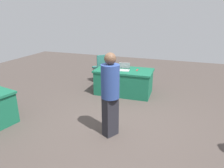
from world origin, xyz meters
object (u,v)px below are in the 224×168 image
person_presenter (110,92)px  yarn_ball (107,66)px  table_foreground (124,82)px  scissors_red (137,70)px  laptop_silver (124,69)px  chair_tucked_left (101,66)px

person_presenter → yarn_ball: bearing=52.1°
person_presenter → yarn_ball: 2.45m
table_foreground → person_presenter: person_presenter is taller
table_foreground → scissors_red: scissors_red is taller
table_foreground → yarn_ball: (0.55, -0.01, 0.43)m
laptop_silver → yarn_ball: bearing=-13.5°
scissors_red → chair_tucked_left: bearing=-118.5°
table_foreground → laptop_silver: bearing=104.8°
laptop_silver → scissors_red: laptop_silver is taller
table_foreground → chair_tucked_left: chair_tucked_left is taller
scissors_red → person_presenter: bearing=-1.0°
person_presenter → yarn_ball: (0.96, -2.25, -0.11)m
yarn_ball → chair_tucked_left: bearing=-56.9°
table_foreground → person_presenter: size_ratio=1.03×
laptop_silver → yarn_ball: (0.56, -0.06, 0.03)m
person_presenter → laptop_silver: size_ratio=4.64×
chair_tucked_left → yarn_ball: bearing=-105.3°
table_foreground → person_presenter: (-0.41, 2.24, 0.54)m
chair_tucked_left → person_presenter: size_ratio=0.59×
person_presenter → laptop_silver: bearing=39.4°
laptop_silver → yarn_ball: size_ratio=2.61×
person_presenter → table_foreground: bearing=39.5°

